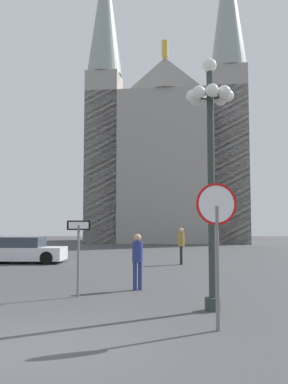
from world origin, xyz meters
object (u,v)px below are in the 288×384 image
object	(u,v)px
stop_sign	(217,226)
pedestrian_walking	(181,242)
street_lamp	(211,140)
cathedral	(168,153)
parked_car_near_white	(23,251)
one_way_arrow_sign	(78,247)
pedestrian_standing	(137,256)

from	to	relation	value
stop_sign	pedestrian_walking	distance (m)	12.33
stop_sign	street_lamp	distance (m)	2.67
cathedral	parked_car_near_white	distance (m)	27.36
one_way_arrow_sign	pedestrian_walking	world-z (taller)	one_way_arrow_sign
one_way_arrow_sign	pedestrian_walking	size ratio (longest dim) A/B	1.16
cathedral	one_way_arrow_sign	world-z (taller)	cathedral
parked_car_near_white	one_way_arrow_sign	bearing A→B (deg)	-63.22
stop_sign	street_lamp	size ratio (longest dim) A/B	0.46
one_way_arrow_sign	pedestrian_walking	distance (m)	9.53
parked_car_near_white	pedestrian_standing	distance (m)	10.41
street_lamp	parked_car_near_white	distance (m)	14.19
pedestrian_standing	street_lamp	bearing A→B (deg)	-56.32
street_lamp	parked_car_near_white	size ratio (longest dim) A/B	1.42
one_way_arrow_sign	pedestrian_standing	bearing A→B (deg)	38.55
parked_car_near_white	pedestrian_standing	xyz separation A→B (m)	(6.34, -8.25, 0.39)
stop_sign	parked_car_near_white	size ratio (longest dim) A/B	0.66
street_lamp	pedestrian_standing	bearing A→B (deg)	123.68
cathedral	stop_sign	xyz separation A→B (m)	(0.19, -37.32, -7.99)
street_lamp	parked_car_near_white	xyz separation A→B (m)	(-8.23, 11.08, -3.32)
street_lamp	pedestrian_standing	world-z (taller)	street_lamp
parked_car_near_white	stop_sign	bearing A→B (deg)	-57.75
stop_sign	one_way_arrow_sign	bearing A→B (deg)	134.67
parked_car_near_white	pedestrian_standing	size ratio (longest dim) A/B	2.49
cathedral	stop_sign	size ratio (longest dim) A/B	11.98
pedestrian_standing	one_way_arrow_sign	bearing A→B (deg)	-141.45
cathedral	one_way_arrow_sign	size ratio (longest dim) A/B	15.93
parked_car_near_white	pedestrian_walking	distance (m)	8.08
cathedral	one_way_arrow_sign	xyz separation A→B (m)	(-3.13, -33.97, -8.59)
stop_sign	one_way_arrow_sign	size ratio (longest dim) A/B	1.33
cathedral	stop_sign	world-z (taller)	cathedral
one_way_arrow_sign	street_lamp	xyz separation A→B (m)	(3.44, -1.59, 2.61)
pedestrian_walking	pedestrian_standing	world-z (taller)	pedestrian_walking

